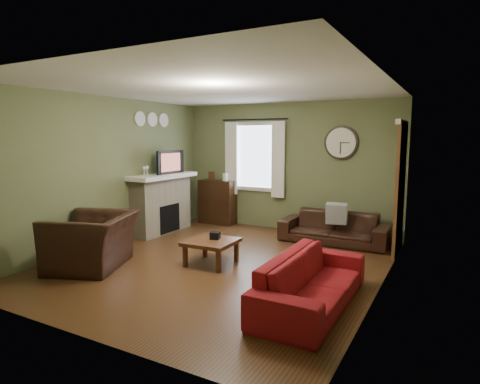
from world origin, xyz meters
The scene contains 31 objects.
floor centered at (0.00, 0.00, 0.00)m, with size 4.60×5.20×0.00m, color #4A2C17.
ceiling centered at (0.00, 0.00, 2.60)m, with size 4.60×5.20×0.00m, color white.
wall_left centered at (-2.30, 0.00, 1.30)m, with size 0.00×5.20×2.60m, color #647046.
wall_right centered at (2.30, 0.00, 1.30)m, with size 0.00×5.20×2.60m, color #647046.
wall_back centered at (0.00, 2.60, 1.30)m, with size 4.60×0.00×2.60m, color #647046.
wall_front centered at (0.00, -2.60, 1.30)m, with size 4.60×0.00×2.60m, color #647046.
fireplace centered at (-2.10, 1.15, 0.55)m, with size 0.40×1.40×1.10m, color tan.
firebox centered at (-1.91, 1.15, 0.30)m, with size 0.04×0.60×0.55m, color black.
mantel centered at (-2.07, 1.15, 1.14)m, with size 0.58×1.60×0.08m, color white.
tv centered at (-2.05, 1.30, 1.35)m, with size 0.60×0.08×0.35m, color black.
tv_screen centered at (-1.97, 1.30, 1.41)m, with size 0.02×0.62×0.36m, color #994C3F.
medallion_left centered at (-2.28, 0.80, 2.25)m, with size 0.28×0.28×0.03m, color white.
medallion_mid centered at (-2.28, 1.15, 2.25)m, with size 0.28×0.28×0.03m, color white.
medallion_right centered at (-2.28, 1.50, 2.25)m, with size 0.28×0.28×0.03m, color white.
window_pane centered at (-0.70, 2.58, 1.50)m, with size 1.00×0.02×1.30m, color silver, non-canonical shape.
curtain_rod centered at (-0.70, 2.48, 2.27)m, with size 0.03×0.03×1.50m, color black.
curtain_left centered at (-1.25, 2.48, 1.45)m, with size 0.28×0.04×1.55m, color white.
curtain_right centered at (-0.15, 2.48, 1.45)m, with size 0.28×0.04×1.55m, color white.
wall_clock centered at (1.10, 2.55, 1.80)m, with size 0.64×0.06×0.64m, color white, non-canonical shape.
door centered at (2.27, 1.85, 1.05)m, with size 0.05×0.90×2.10m, color brown.
bookshelf centered at (-1.56, 2.41, 0.48)m, with size 0.81×0.35×0.97m, color black, non-canonical shape.
book centered at (-1.46, 2.59, 0.96)m, with size 0.16×0.22×0.02m, color #4E2C18.
sofa_brown centered at (1.18, 1.98, 0.28)m, with size 1.92×0.75×0.56m, color black.
pillow_left centered at (1.23, 1.90, 0.55)m, with size 0.36×0.11×0.36m, color #8E979A.
pillow_right centered at (1.21, 2.02, 0.55)m, with size 0.36×0.11×0.36m, color #8E979A.
sofa_red centered at (1.71, -0.85, 0.29)m, with size 1.97×0.77×0.58m, color maroon.
armchair centered at (-1.56, -1.07, 0.39)m, with size 1.21×1.05×0.78m, color black.
coffee_table centered at (-0.10, -0.13, 0.19)m, with size 0.70×0.70×0.37m, color #4E2C18, non-canonical shape.
tissue_box centered at (-0.09, -0.04, 0.40)m, with size 0.14×0.14×0.11m, color black.
wine_glass_a centered at (-2.05, 0.62, 1.27)m, with size 0.06×0.06×0.18m, color white, non-canonical shape.
wine_glass_b centered at (-2.05, 0.70, 1.27)m, with size 0.07×0.07×0.19m, color white, non-canonical shape.
Camera 1 is at (3.07, -5.05, 1.89)m, focal length 30.00 mm.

